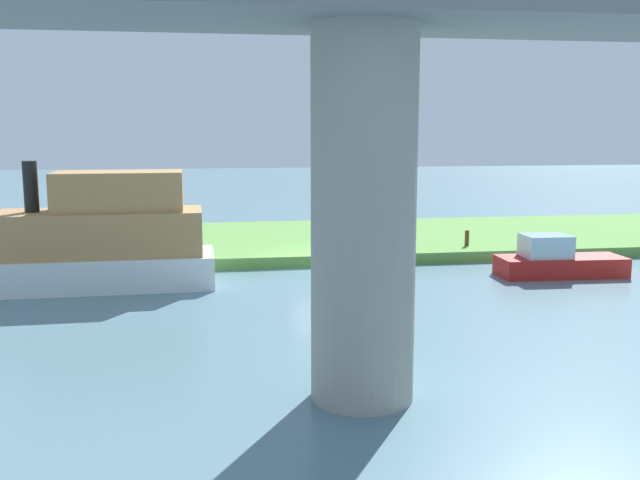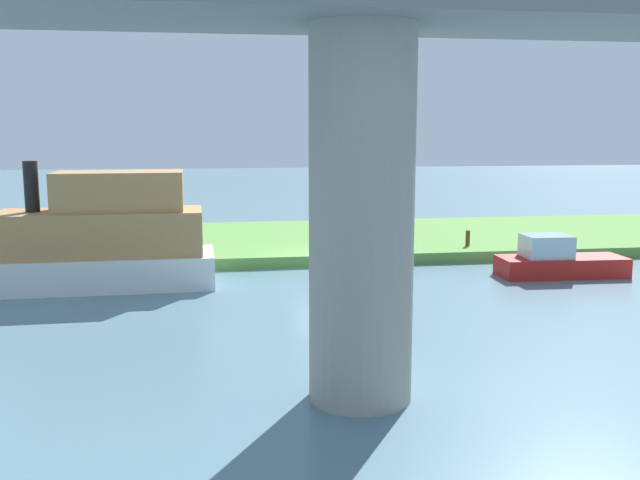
{
  "view_description": "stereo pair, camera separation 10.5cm",
  "coord_description": "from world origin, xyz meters",
  "views": [
    {
      "loc": [
        4.75,
        29.65,
        5.92
      ],
      "look_at": [
        0.84,
        5.0,
        2.0
      ],
      "focal_mm": 39.69,
      "sensor_mm": 36.0,
      "label": 1
    },
    {
      "loc": [
        4.65,
        29.67,
        5.92
      ],
      "look_at": [
        0.84,
        5.0,
        2.0
      ],
      "focal_mm": 39.69,
      "sensor_mm": 36.0,
      "label": 2
    }
  ],
  "objects": [
    {
      "name": "ground_plane",
      "position": [
        0.0,
        0.0,
        0.0
      ],
      "size": [
        160.0,
        160.0,
        0.0
      ],
      "primitive_type": "plane",
      "color": "slate"
    },
    {
      "name": "grassy_bank",
      "position": [
        0.0,
        -6.0,
        0.25
      ],
      "size": [
        80.0,
        12.0,
        0.5
      ],
      "primitive_type": "cube",
      "color": "#5B9342",
      "rests_on": "ground"
    },
    {
      "name": "bridge_pylon",
      "position": [
        1.48,
        14.95,
        4.03
      ],
      "size": [
        2.27,
        2.27,
        8.06
      ],
      "primitive_type": "cylinder",
      "color": "#9E998E",
      "rests_on": "ground"
    },
    {
      "name": "person_on_bank",
      "position": [
        -4.34,
        -2.68,
        1.2
      ],
      "size": [
        0.47,
        0.47,
        1.39
      ],
      "color": "#2D334C",
      "rests_on": "grassy_bank"
    },
    {
      "name": "mooring_post",
      "position": [
        -7.19,
        -1.62,
        0.87
      ],
      "size": [
        0.2,
        0.2,
        0.73
      ],
      "primitive_type": "cylinder",
      "color": "brown",
      "rests_on": "grassy_bank"
    },
    {
      "name": "riverboat_paddlewheel",
      "position": [
        8.96,
        2.46,
        1.77
      ],
      "size": [
        9.42,
        3.32,
        4.78
      ],
      "color": "white",
      "rests_on": "ground"
    },
    {
      "name": "pontoon_yellow",
      "position": [
        -9.21,
        3.25,
        0.61
      ],
      "size": [
        5.17,
        2.0,
        1.7
      ],
      "color": "red",
      "rests_on": "ground"
    }
  ]
}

